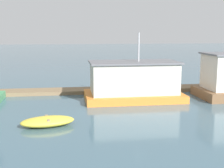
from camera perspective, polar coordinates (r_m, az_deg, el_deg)
ground_plane at (r=23.85m, az=-0.35°, el=-2.91°), size 200.00×200.00×0.00m
dock_walkway at (r=26.97m, az=-1.29°, el=-1.11°), size 33.80×2.03×0.30m
houseboat_orange at (r=23.77m, az=3.97°, el=0.39°), size 7.38×4.12×5.08m
dinghy_yellow at (r=17.71m, az=-11.70°, el=-6.71°), size 3.15×1.94×0.54m
mooring_post_centre at (r=25.79m, az=1.93°, el=0.18°), size 0.27×0.27×1.89m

